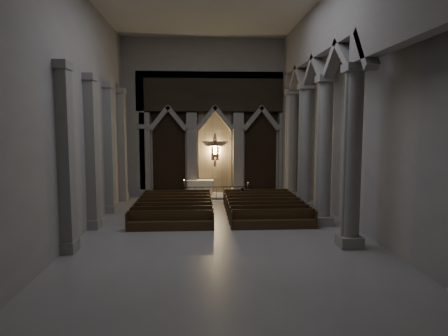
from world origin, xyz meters
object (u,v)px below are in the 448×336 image
Objects in this scene: worshipper at (243,196)px; altar_rail at (216,191)px; altar at (200,187)px; pews at (219,210)px; candle_stand_right at (248,195)px; candle_stand_left at (184,194)px.

altar_rail is at bearing 110.56° from worshipper.
pews is (1.20, -7.04, -0.35)m from altar.
pews is at bearing -114.44° from candle_stand_right.
candle_stand_right is (2.31, 0.09, -0.32)m from altar_rail.
pews is (-2.31, -5.08, -0.02)m from candle_stand_right.
candle_stand_left is 1.13× the size of candle_stand_right.
worshipper is (4.08, -2.54, 0.21)m from candle_stand_left.
altar reaches higher than altar_rail.
altar_rail is 2.42m from candle_stand_left.
worshipper is (1.73, 2.96, 0.28)m from pews.
altar_rail is 2.67m from worshipper.
candle_stand_left is 4.81m from worshipper.
candle_stand_left is 4.68m from candle_stand_right.
worshipper is at bearing -54.37° from altar.
candle_stand_right is at bearing 54.90° from worshipper.
worshipper reaches higher than altar_rail.
candle_stand_right reaches higher than altar_rail.
worshipper reaches higher than altar.
altar is 1.62× the size of candle_stand_right.
altar_rail is 5.01m from pews.
altar is 0.40× the size of altar_rail.
altar_rail is at bearing -177.85° from candle_stand_right.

